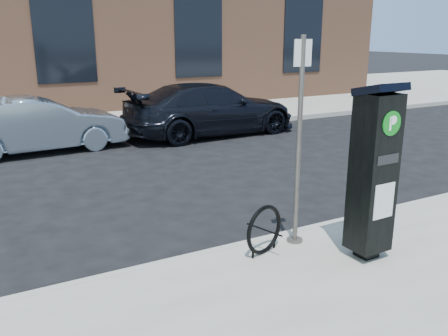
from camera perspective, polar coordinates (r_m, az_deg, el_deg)
ground at (r=6.63m, az=3.27°, el=-9.87°), size 120.00×120.00×0.00m
sidewalk_far at (r=19.52m, az=-19.05°, el=6.72°), size 60.00×12.00×0.15m
curb_near at (r=6.58m, az=3.37°, el=-9.35°), size 60.00×0.12×0.16m
curb_far at (r=13.75m, az=-14.63°, el=3.56°), size 60.00×0.12×0.16m
building at (r=22.32m, az=-21.46°, el=18.06°), size 28.00×10.05×8.25m
parking_kiosk at (r=6.00m, az=17.54°, el=-0.33°), size 0.51×0.46×2.20m
sign_pole at (r=6.18m, az=8.99°, el=2.79°), size 0.24×0.22×2.72m
bike_rack at (r=6.10m, az=4.86°, el=-7.44°), size 0.64×0.24×0.65m
car_silver at (r=12.72m, az=-21.39°, el=4.85°), size 4.26×1.67×1.38m
car_dark at (r=13.98m, az=-1.61°, el=7.11°), size 5.29×2.32×1.51m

